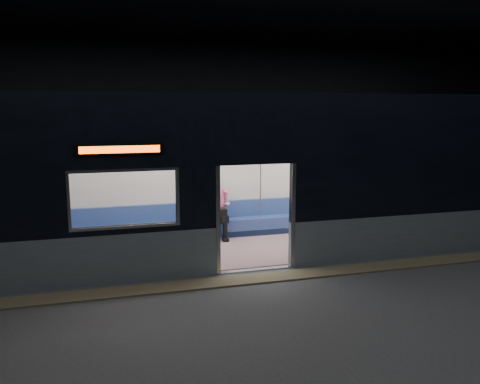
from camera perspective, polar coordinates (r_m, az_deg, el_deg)
name	(u,v)px	position (r m, az deg, el deg)	size (l,w,h in m)	color
station_floor	(274,289)	(8.93, 3.85, -10.85)	(24.00, 14.00, 0.01)	#47494C
station_envelope	(277,71)	(8.38, 4.15, 13.36)	(24.00, 14.00, 5.00)	black
tactile_strip	(264,278)	(9.41, 2.70, -9.62)	(22.80, 0.50, 0.03)	#8C7F59
metro_car	(234,166)	(10.86, -0.63, 2.93)	(18.00, 3.04, 3.35)	#8698A0
passenger	(216,205)	(11.94, -2.68, -1.43)	(0.47, 0.76, 1.43)	black
handbag	(220,212)	(11.74, -2.30, -2.26)	(0.30, 0.26, 0.15)	black
transit_map	(363,170)	(13.60, 13.64, 2.36)	(0.93, 0.03, 0.61)	white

